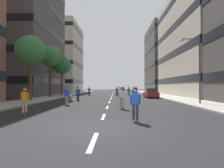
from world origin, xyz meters
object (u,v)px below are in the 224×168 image
object	(u,v)px
skater_7	(129,91)
skater_8	(134,93)
street_tree_far	(50,56)
skater_12	(117,91)
skater_6	(119,91)
skater_4	(89,91)
street_tree_near	(30,51)
skater_1	(25,99)
skater_2	(67,95)
skater_0	(78,93)
skater_9	(135,102)
skater_3	(122,97)
street_tree_mid	(62,65)
streetlamp_right	(196,63)
skater_5	(65,92)
skater_10	(124,90)
skater_11	(136,90)
parked_car_near	(151,93)

from	to	relation	value
skater_7	skater_8	bearing A→B (deg)	-91.01
street_tree_far	skater_12	size ratio (longest dim) A/B	4.55
skater_6	skater_4	bearing A→B (deg)	130.65
street_tree_near	skater_12	size ratio (longest dim) A/B	4.37
skater_1	skater_12	world-z (taller)	same
skater_12	street_tree_near	bearing A→B (deg)	-129.40
skater_7	skater_2	bearing A→B (deg)	-112.05
skater_6	skater_1	bearing A→B (deg)	-110.83
skater_0	skater_9	xyz separation A→B (m)	(5.74, -13.53, 0.00)
skater_3	skater_9	size ratio (longest dim) A/B	1.00
street_tree_mid	skater_9	xyz separation A→B (m)	(11.22, -25.24, -4.83)
skater_8	skater_3	bearing A→B (deg)	-101.70
skater_4	skater_6	size ratio (longest dim) A/B	1.00
streetlamp_right	skater_2	xyz separation A→B (m)	(-12.68, -0.79, -3.15)
streetlamp_right	skater_1	bearing A→B (deg)	-155.18
skater_4	skater_5	distance (m)	10.01
skater_6	skater_8	size ratio (longest dim) A/B	1.00
streetlamp_right	skater_0	xyz separation A→B (m)	(-12.71, 4.53, -3.15)
street_tree_far	skater_5	xyz separation A→B (m)	(2.99, -2.25, -5.50)
skater_6	skater_10	distance (m)	11.05
skater_2	skater_3	distance (m)	5.98
skater_12	skater_7	bearing A→B (deg)	20.53
skater_1	skater_8	xyz separation A→B (m)	(8.25, 11.20, 0.00)
skater_5	skater_12	world-z (taller)	same
street_tree_far	skater_5	size ratio (longest dim) A/B	4.55
skater_6	skater_8	bearing A→B (deg)	-74.66
street_tree_far	skater_7	size ratio (longest dim) A/B	4.55
street_tree_near	skater_9	size ratio (longest dim) A/B	4.37
skater_0	skater_9	world-z (taller)	same
street_tree_far	streetlamp_right	size ratio (longest dim) A/B	1.24
skater_4	skater_12	size ratio (longest dim) A/B	1.00
skater_8	street_tree_far	bearing A→B (deg)	157.06
skater_3	skater_11	size ratio (longest dim) A/B	1.00
skater_4	street_tree_near	bearing A→B (deg)	-109.38
skater_1	skater_2	world-z (taller)	same
skater_8	street_tree_mid	bearing A→B (deg)	137.29
street_tree_near	skater_9	distance (m)	17.46
skater_10	parked_car_near	bearing A→B (deg)	-70.36
skater_12	street_tree_far	bearing A→B (deg)	-149.88
street_tree_far	skater_5	distance (m)	6.65
streetlamp_right	skater_7	distance (m)	18.05
skater_5	skater_1	bearing A→B (deg)	-85.11
skater_3	skater_10	xyz separation A→B (m)	(1.22, 25.58, 0.03)
skater_9	skater_11	size ratio (longest dim) A/B	1.00
street_tree_far	skater_7	xyz separation A→B (m)	(12.67, 6.89, -5.53)
parked_car_near	skater_3	size ratio (longest dim) A/B	2.47
street_tree_far	streetlamp_right	xyz separation A→B (m)	(18.19, -10.01, -2.37)
street_tree_near	skater_4	size ratio (longest dim) A/B	4.37
skater_3	skater_4	distance (m)	22.08
street_tree_far	skater_12	world-z (taller)	street_tree_far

